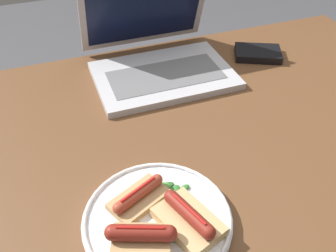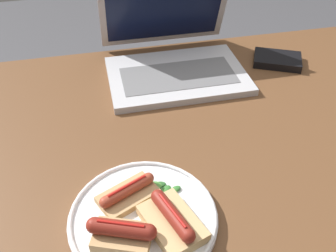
# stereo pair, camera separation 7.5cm
# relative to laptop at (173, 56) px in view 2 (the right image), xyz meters

# --- Properties ---
(desk) EXTENTS (1.39, 0.88, 0.78)m
(desk) POSITION_rel_laptop_xyz_m (-0.03, -0.29, -0.13)
(desk) COLOR brown
(desk) RESTS_ON ground_plane
(laptop) EXTENTS (0.36, 0.32, 0.24)m
(laptop) POSITION_rel_laptop_xyz_m (0.00, 0.00, 0.00)
(laptop) COLOR #B7B7BC
(laptop) RESTS_ON desk
(plate) EXTENTS (0.26, 0.26, 0.02)m
(plate) POSITION_rel_laptop_xyz_m (-0.16, -0.47, -0.03)
(plate) COLOR silver
(plate) RESTS_ON desk
(sausage_toast_left) EXTENTS (0.12, 0.10, 0.04)m
(sausage_toast_left) POSITION_rel_laptop_xyz_m (-0.18, -0.43, -0.02)
(sausage_toast_left) COLOR tan
(sausage_toast_left) RESTS_ON plate
(sausage_toast_middle) EXTENTS (0.11, 0.09, 0.05)m
(sausage_toast_middle) POSITION_rel_laptop_xyz_m (-0.20, -0.51, -0.01)
(sausage_toast_middle) COLOR tan
(sausage_toast_middle) RESTS_ON plate
(sausage_toast_right) EXTENTS (0.11, 0.13, 0.05)m
(sausage_toast_right) POSITION_rel_laptop_xyz_m (-0.12, -0.50, -0.01)
(sausage_toast_right) COLOR tan
(sausage_toast_right) RESTS_ON plate
(salad_pile) EXTENTS (0.07, 0.07, 0.01)m
(salad_pile) POSITION_rel_laptop_xyz_m (-0.12, -0.44, -0.02)
(salad_pile) COLOR #4C8E3D
(salad_pile) RESTS_ON plate
(external_drive) EXTENTS (0.15, 0.13, 0.02)m
(external_drive) POSITION_rel_laptop_xyz_m (0.29, -0.03, -0.03)
(external_drive) COLOR black
(external_drive) RESTS_ON desk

